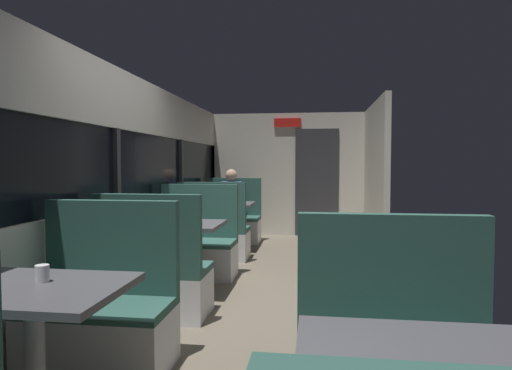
% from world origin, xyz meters
% --- Properties ---
extents(ground_plane, '(3.30, 9.20, 0.02)m').
position_xyz_m(ground_plane, '(0.00, 0.00, -0.01)').
color(ground_plane, '#665B4C').
extents(carriage_window_panel_left, '(0.09, 8.48, 2.30)m').
position_xyz_m(carriage_window_panel_left, '(-1.45, 0.00, 1.11)').
color(carriage_window_panel_left, beige).
rests_on(carriage_window_panel_left, ground_plane).
extents(carriage_end_bulkhead, '(2.90, 0.11, 2.30)m').
position_xyz_m(carriage_end_bulkhead, '(0.06, 4.19, 1.14)').
color(carriage_end_bulkhead, beige).
rests_on(carriage_end_bulkhead, ground_plane).
extents(carriage_aisle_panel_right, '(0.08, 2.40, 2.30)m').
position_xyz_m(carriage_aisle_panel_right, '(1.45, 3.00, 1.15)').
color(carriage_aisle_panel_right, beige).
rests_on(carriage_aisle_panel_right, ground_plane).
extents(dining_table_near_window, '(0.90, 0.70, 0.74)m').
position_xyz_m(dining_table_near_window, '(-0.89, -2.09, 0.64)').
color(dining_table_near_window, '#9E9EA3').
rests_on(dining_table_near_window, ground_plane).
extents(bench_near_window_facing_entry, '(0.95, 0.50, 1.10)m').
position_xyz_m(bench_near_window_facing_entry, '(-0.89, -1.39, 0.33)').
color(bench_near_window_facing_entry, silver).
rests_on(bench_near_window_facing_entry, ground_plane).
extents(dining_table_mid_window, '(0.90, 0.70, 0.74)m').
position_xyz_m(dining_table_mid_window, '(-0.89, 0.27, 0.64)').
color(dining_table_mid_window, '#9E9EA3').
rests_on(dining_table_mid_window, ground_plane).
extents(bench_mid_window_facing_end, '(0.95, 0.50, 1.10)m').
position_xyz_m(bench_mid_window_facing_end, '(-0.89, -0.43, 0.33)').
color(bench_mid_window_facing_end, silver).
rests_on(bench_mid_window_facing_end, ground_plane).
extents(bench_mid_window_facing_entry, '(0.95, 0.50, 1.10)m').
position_xyz_m(bench_mid_window_facing_entry, '(-0.89, 0.97, 0.33)').
color(bench_mid_window_facing_entry, silver).
rests_on(bench_mid_window_facing_entry, ground_plane).
extents(dining_table_far_window, '(0.90, 0.70, 0.74)m').
position_xyz_m(dining_table_far_window, '(-0.89, 2.64, 0.64)').
color(dining_table_far_window, '#9E9EA3').
rests_on(dining_table_far_window, ground_plane).
extents(bench_far_window_facing_end, '(0.95, 0.50, 1.10)m').
position_xyz_m(bench_far_window_facing_end, '(-0.89, 1.94, 0.33)').
color(bench_far_window_facing_end, silver).
rests_on(bench_far_window_facing_end, ground_plane).
extents(bench_far_window_facing_entry, '(0.95, 0.50, 1.10)m').
position_xyz_m(bench_far_window_facing_entry, '(-0.89, 3.34, 0.33)').
color(bench_far_window_facing_entry, silver).
rests_on(bench_far_window_facing_entry, ground_plane).
extents(seated_passenger, '(0.47, 0.55, 1.26)m').
position_xyz_m(seated_passenger, '(-0.89, 3.26, 0.54)').
color(seated_passenger, '#26262D').
rests_on(seated_passenger, ground_plane).
extents(coffee_cup_primary, '(0.07, 0.07, 0.09)m').
position_xyz_m(coffee_cup_primary, '(-0.89, -2.02, 0.79)').
color(coffee_cup_primary, white).
rests_on(coffee_cup_primary, dining_table_near_window).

